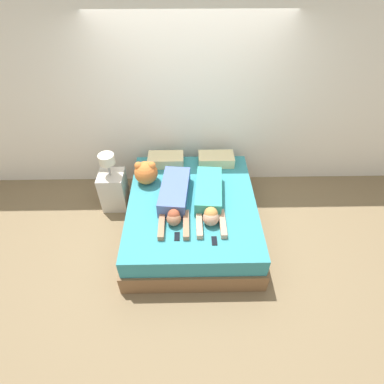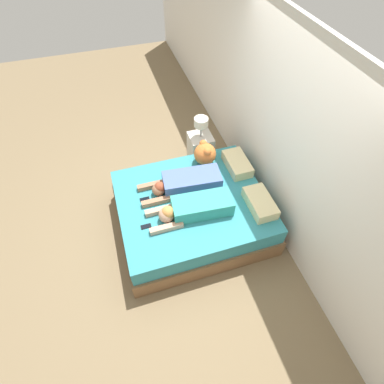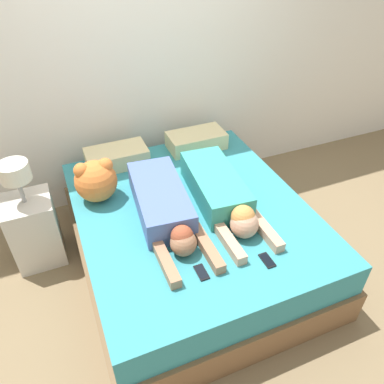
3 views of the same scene
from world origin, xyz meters
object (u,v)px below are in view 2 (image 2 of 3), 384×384
at_px(pillow_head_right, 260,203).
at_px(plush_toy, 205,153).
at_px(bed, 192,212).
at_px(person_left, 185,183).
at_px(person_right, 194,208).
at_px(pillow_head_left, 237,164).
at_px(cell_phone_right, 146,226).
at_px(cell_phone_left, 145,199).
at_px(nightstand, 200,148).

bearing_deg(pillow_head_right, plush_toy, -157.76).
height_order(bed, pillow_head_right, pillow_head_right).
bearing_deg(person_left, plush_toy, 133.92).
bearing_deg(person_right, plush_toy, 152.59).
distance_m(pillow_head_left, cell_phone_right, 1.58).
bearing_deg(cell_phone_right, pillow_head_left, 112.81).
height_order(cell_phone_left, plush_toy, plush_toy).
bearing_deg(cell_phone_left, person_left, 93.91).
relative_size(cell_phone_right, nightstand, 0.14).
height_order(person_left, cell_phone_left, person_left).
height_order(pillow_head_right, cell_phone_left, pillow_head_right).
distance_m(person_right, plush_toy, 0.94).
relative_size(pillow_head_right, plush_toy, 1.55).
xyz_separation_m(bed, plush_toy, (-0.62, 0.39, 0.45)).
relative_size(pillow_head_left, pillow_head_right, 1.00).
bearing_deg(cell_phone_left, plush_toy, 113.79).
height_order(person_left, person_right, person_right).
bearing_deg(person_right, bed, 168.44).
distance_m(person_left, nightstand, 1.10).
height_order(person_left, nightstand, nightstand).
distance_m(bed, plush_toy, 0.86).
height_order(plush_toy, nightstand, nightstand).
distance_m(pillow_head_right, cell_phone_left, 1.50).
height_order(bed, pillow_head_left, pillow_head_left).
bearing_deg(nightstand, cell_phone_right, -40.15).
bearing_deg(person_right, pillow_head_left, 125.10).
height_order(person_right, nightstand, nightstand).
distance_m(plush_toy, nightstand, 0.66).
xyz_separation_m(cell_phone_right, plush_toy, (-0.86, 1.05, 0.16)).
xyz_separation_m(person_left, nightstand, (-0.92, 0.52, -0.31)).
distance_m(cell_phone_right, plush_toy, 1.37).
bearing_deg(plush_toy, cell_phone_left, -66.21).
xyz_separation_m(person_left, person_right, (0.44, -0.02, 0.00)).
bearing_deg(pillow_head_right, cell_phone_right, -95.10).
relative_size(pillow_head_right, person_left, 0.46).
xyz_separation_m(cell_phone_left, nightstand, (-0.96, 1.10, -0.22)).
bearing_deg(person_left, cell_phone_right, -54.23).
xyz_separation_m(plush_toy, nightstand, (-0.53, 0.11, -0.38)).
relative_size(bed, pillow_head_left, 3.84).
bearing_deg(cell_phone_right, plush_toy, 129.17).
xyz_separation_m(bed, cell_phone_right, (0.24, -0.67, 0.29)).
relative_size(person_right, nightstand, 1.18).
bearing_deg(person_right, nightstand, 158.10).
bearing_deg(pillow_head_left, person_right, -54.90).
bearing_deg(pillow_head_left, cell_phone_right, -67.19).
distance_m(bed, person_left, 0.44).
relative_size(pillow_head_right, person_right, 0.47).
bearing_deg(bed, nightstand, 156.28).
relative_size(pillow_head_right, cell_phone_left, 4.12).
height_order(bed, person_right, person_right).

